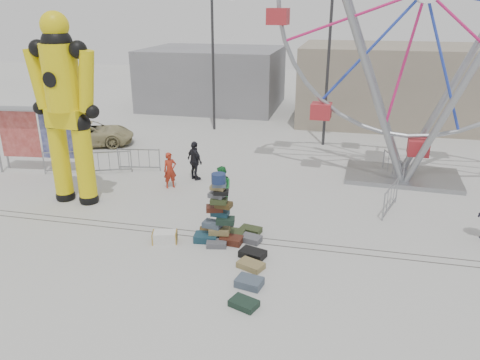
% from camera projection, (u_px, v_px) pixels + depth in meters
% --- Properties ---
extents(ground, '(90.00, 90.00, 0.00)m').
position_uv_depth(ground, '(207.00, 247.00, 15.43)').
color(ground, '#9E9E99').
rests_on(ground, ground).
extents(track_line_near, '(40.00, 0.04, 0.01)m').
position_uv_depth(track_line_near, '(212.00, 238.00, 15.98)').
color(track_line_near, '#47443F').
rests_on(track_line_near, ground).
extents(track_line_far, '(40.00, 0.04, 0.01)m').
position_uv_depth(track_line_far, '(215.00, 233.00, 16.34)').
color(track_line_far, '#47443F').
rests_on(track_line_far, ground).
extents(building_right, '(12.00, 8.00, 5.00)m').
position_uv_depth(building_right, '(392.00, 84.00, 31.33)').
color(building_right, gray).
rests_on(building_right, ground).
extents(building_left, '(10.00, 8.00, 4.40)m').
position_uv_depth(building_left, '(214.00, 78.00, 35.97)').
color(building_left, gray).
rests_on(building_left, ground).
extents(lamp_post_right, '(1.41, 0.25, 8.00)m').
position_uv_depth(lamp_post_right, '(330.00, 64.00, 25.06)').
color(lamp_post_right, '#2D2D30').
rests_on(lamp_post_right, ground).
extents(lamp_post_left, '(1.41, 0.25, 8.00)m').
position_uv_depth(lamp_post_left, '(214.00, 57.00, 28.35)').
color(lamp_post_left, '#2D2D30').
rests_on(lamp_post_left, ground).
extents(suitcase_tower, '(1.68, 1.50, 2.40)m').
position_uv_depth(suitcase_tower, '(219.00, 222.00, 15.69)').
color(suitcase_tower, '#183B4A').
rests_on(suitcase_tower, ground).
extents(crash_test_dummy, '(3.00, 1.32, 7.54)m').
position_uv_depth(crash_test_dummy, '(65.00, 104.00, 17.66)').
color(crash_test_dummy, black).
rests_on(crash_test_dummy, ground).
extents(ferris_wheel, '(12.25, 3.25, 14.22)m').
position_uv_depth(ferris_wheel, '(423.00, 17.00, 19.06)').
color(ferris_wheel, gray).
rests_on(ferris_wheel, ground).
extents(banner_scaffold, '(4.29, 1.19, 3.06)m').
position_uv_depth(banner_scaffold, '(38.00, 125.00, 21.58)').
color(banner_scaffold, gray).
rests_on(banner_scaffold, ground).
extents(steamer_trunk, '(0.91, 0.67, 0.38)m').
position_uv_depth(steamer_trunk, '(165.00, 237.00, 15.67)').
color(steamer_trunk, silver).
rests_on(steamer_trunk, ground).
extents(row_case_0, '(0.81, 0.59, 0.19)m').
position_uv_depth(row_case_0, '(251.00, 230.00, 16.38)').
color(row_case_0, '#303B1D').
rests_on(row_case_0, ground).
extents(row_case_1, '(0.77, 0.62, 0.21)m').
position_uv_depth(row_case_1, '(251.00, 239.00, 15.74)').
color(row_case_1, '#57585E').
rests_on(row_case_1, ground).
extents(row_case_2, '(0.92, 0.74, 0.23)m').
position_uv_depth(row_case_2, '(253.00, 254.00, 14.78)').
color(row_case_2, black).
rests_on(row_case_2, ground).
extents(row_case_3, '(0.91, 0.76, 0.19)m').
position_uv_depth(row_case_3, '(251.00, 265.00, 14.17)').
color(row_case_3, olive).
rests_on(row_case_3, ground).
extents(row_case_4, '(0.84, 0.69, 0.24)m').
position_uv_depth(row_case_4, '(249.00, 282.00, 13.26)').
color(row_case_4, '#455363').
rests_on(row_case_4, ground).
extents(row_case_5, '(0.86, 0.73, 0.18)m').
position_uv_depth(row_case_5, '(244.00, 303.00, 12.37)').
color(row_case_5, '#182C22').
rests_on(row_case_5, ground).
extents(barricade_dummy_a, '(1.90, 0.82, 1.10)m').
position_uv_depth(barricade_dummy_a, '(66.00, 162.00, 21.98)').
color(barricade_dummy_a, gray).
rests_on(barricade_dummy_a, ground).
extents(barricade_dummy_b, '(1.89, 0.84, 1.10)m').
position_uv_depth(barricade_dummy_b, '(109.00, 162.00, 21.95)').
color(barricade_dummy_b, gray).
rests_on(barricade_dummy_b, ground).
extents(barricade_dummy_c, '(1.99, 0.42, 1.10)m').
position_uv_depth(barricade_dummy_c, '(139.00, 160.00, 22.33)').
color(barricade_dummy_c, gray).
rests_on(barricade_dummy_c, ground).
extents(barricade_wheel_front, '(0.71, 1.93, 1.10)m').
position_uv_depth(barricade_wheel_front, '(391.00, 198.00, 17.91)').
color(barricade_wheel_front, gray).
rests_on(barricade_wheel_front, ground).
extents(barricade_wheel_back, '(0.83, 1.90, 1.10)m').
position_uv_depth(barricade_wheel_back, '(393.00, 167.00, 21.31)').
color(barricade_wheel_back, gray).
rests_on(barricade_wheel_back, ground).
extents(pedestrian_red, '(0.69, 0.65, 1.58)m').
position_uv_depth(pedestrian_red, '(170.00, 170.00, 20.17)').
color(pedestrian_red, '#9F2916').
rests_on(pedestrian_red, ground).
extents(pedestrian_green, '(1.06, 1.04, 1.72)m').
position_uv_depth(pedestrian_green, '(222.00, 188.00, 18.02)').
color(pedestrian_green, '#1B6F30').
rests_on(pedestrian_green, ground).
extents(pedestrian_black, '(1.10, 1.00, 1.80)m').
position_uv_depth(pedestrian_black, '(195.00, 161.00, 21.04)').
color(pedestrian_black, black).
rests_on(pedestrian_black, ground).
extents(parked_suv, '(5.30, 3.73, 1.34)m').
position_uv_depth(parked_suv, '(90.00, 134.00, 26.35)').
color(parked_suv, tan).
rests_on(parked_suv, ground).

